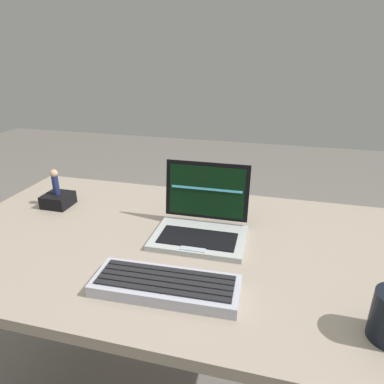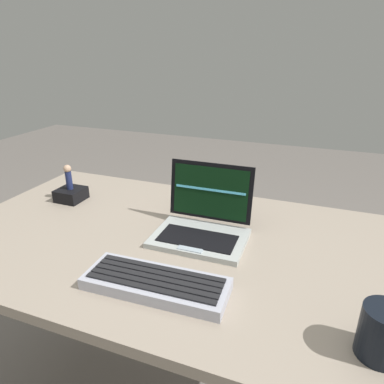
{
  "view_description": "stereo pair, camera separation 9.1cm",
  "coord_description": "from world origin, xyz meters",
  "px_view_note": "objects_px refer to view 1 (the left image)",
  "views": [
    {
      "loc": [
        0.28,
        -0.81,
        1.23
      ],
      "look_at": [
        0.07,
        0.0,
        0.88
      ],
      "focal_mm": 32.25,
      "sensor_mm": 36.0,
      "label": 1
    },
    {
      "loc": [
        0.37,
        -0.79,
        1.23
      ],
      "look_at": [
        0.07,
        0.0,
        0.88
      ],
      "focal_mm": 32.25,
      "sensor_mm": 36.0,
      "label": 2
    }
  ],
  "objects_px": {
    "figurine_stand": "(58,200)",
    "figurine": "(55,181)",
    "external_keyboard": "(166,285)",
    "laptop_front": "(201,223)"
  },
  "relations": [
    {
      "from": "external_keyboard",
      "to": "laptop_front",
      "type": "bearing_deg",
      "value": 85.66
    },
    {
      "from": "external_keyboard",
      "to": "figurine",
      "type": "distance_m",
      "value": 0.61
    },
    {
      "from": "laptop_front",
      "to": "figurine_stand",
      "type": "relative_size",
      "value": 2.94
    },
    {
      "from": "laptop_front",
      "to": "figurine_stand",
      "type": "bearing_deg",
      "value": 171.78
    },
    {
      "from": "figurine_stand",
      "to": "figurine",
      "type": "distance_m",
      "value": 0.07
    },
    {
      "from": "laptop_front",
      "to": "figurine",
      "type": "height_order",
      "value": "laptop_front"
    },
    {
      "from": "laptop_front",
      "to": "external_keyboard",
      "type": "height_order",
      "value": "laptop_front"
    },
    {
      "from": "laptop_front",
      "to": "external_keyboard",
      "type": "bearing_deg",
      "value": -94.34
    },
    {
      "from": "figurine_stand",
      "to": "figurine",
      "type": "xyz_separation_m",
      "value": [
        0.0,
        -0.0,
        0.07
      ]
    },
    {
      "from": "external_keyboard",
      "to": "figurine",
      "type": "bearing_deg",
      "value": 146.13
    }
  ]
}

